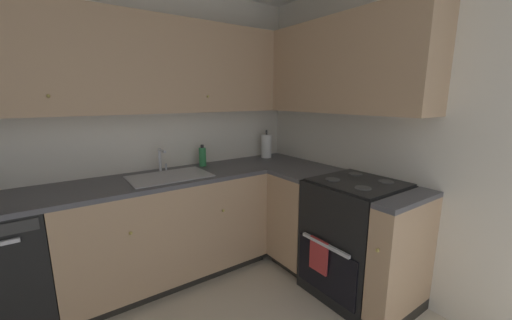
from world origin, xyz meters
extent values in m
cube|color=silver|center=(0.00, 1.44, 1.25)|extent=(3.82, 0.05, 2.49)
cube|color=silver|center=(1.88, 0.00, 1.25)|extent=(0.05, 2.93, 2.49)
cube|color=tan|center=(0.43, 1.11, 0.48)|extent=(1.65, 0.60, 0.79)
cube|color=black|center=(0.43, 1.14, 0.04)|extent=(1.65, 0.54, 0.09)
sphere|color=tan|center=(0.07, 0.80, 0.63)|extent=(0.02, 0.02, 0.02)
sphere|color=tan|center=(0.80, 0.80, 0.63)|extent=(0.02, 0.02, 0.02)
cube|color=#4C4C51|center=(0.43, 1.11, 0.90)|extent=(2.86, 0.60, 0.03)
cube|color=tan|center=(1.56, 0.61, 0.48)|extent=(0.60, 0.41, 0.79)
cube|color=black|center=(1.59, 0.61, 0.04)|extent=(0.54, 0.41, 0.09)
cube|color=tan|center=(1.56, -0.32, 0.48)|extent=(0.60, 0.16, 0.79)
cube|color=black|center=(1.59, -0.32, 0.04)|extent=(0.54, 0.16, 0.09)
sphere|color=tan|center=(1.25, -0.32, 0.63)|extent=(0.02, 0.02, 0.02)
cube|color=#4C4C51|center=(1.56, 0.61, 0.90)|extent=(0.60, 0.41, 0.03)
cube|color=#4C4C51|center=(1.56, -0.32, 0.90)|extent=(0.60, 0.16, 0.03)
cube|color=black|center=(1.58, 0.08, 0.46)|extent=(0.64, 0.62, 0.91)
cube|color=black|center=(1.25, 0.08, 0.29)|extent=(0.02, 0.55, 0.38)
cube|color=silver|center=(1.23, 0.08, 0.50)|extent=(0.02, 0.43, 0.02)
cube|color=black|center=(1.58, 0.08, 0.92)|extent=(0.59, 0.60, 0.01)
cube|color=black|center=(1.88, 0.08, 0.99)|extent=(0.03, 0.60, 0.15)
cylinder|color=#4C4C4C|center=(1.44, -0.06, 0.93)|extent=(0.11, 0.11, 0.01)
cylinder|color=#4C4C4C|center=(1.44, 0.22, 0.93)|extent=(0.11, 0.11, 0.01)
cylinder|color=#4C4C4C|center=(1.72, -0.06, 0.93)|extent=(0.11, 0.11, 0.01)
cylinder|color=#4C4C4C|center=(1.72, 0.22, 0.93)|extent=(0.11, 0.11, 0.01)
cube|color=#B23333|center=(1.23, 0.13, 0.39)|extent=(0.02, 0.17, 0.26)
cube|color=tan|center=(0.27, 1.25, 1.80)|extent=(2.54, 0.32, 0.74)
sphere|color=tan|center=(-0.29, 1.08, 1.56)|extent=(0.02, 0.02, 0.02)
sphere|color=tan|center=(0.83, 1.08, 1.56)|extent=(0.02, 0.02, 0.02)
cube|color=tan|center=(1.70, 0.53, 1.80)|extent=(0.32, 1.76, 0.74)
cube|color=#B7B7BC|center=(0.46, 1.08, 0.92)|extent=(0.63, 0.40, 0.01)
cube|color=gray|center=(0.46, 1.08, 0.87)|extent=(0.58, 0.36, 0.09)
cube|color=#99999E|center=(0.46, 1.08, 0.88)|extent=(0.02, 0.35, 0.06)
cylinder|color=silver|center=(0.46, 1.31, 1.02)|extent=(0.02, 0.02, 0.20)
cylinder|color=silver|center=(0.46, 1.24, 1.11)|extent=(0.02, 0.15, 0.02)
cylinder|color=silver|center=(0.51, 1.31, 0.94)|extent=(0.02, 0.02, 0.06)
cylinder|color=#338C4C|center=(0.86, 1.29, 1.00)|extent=(0.07, 0.07, 0.17)
cylinder|color=#262626|center=(0.86, 1.29, 1.10)|extent=(0.03, 0.03, 0.03)
cylinder|color=white|center=(1.60, 1.27, 1.04)|extent=(0.11, 0.11, 0.25)
cylinder|color=#3F3F3F|center=(1.60, 1.27, 1.06)|extent=(0.02, 0.02, 0.31)
camera|label=1|loc=(-0.33, -1.26, 1.55)|focal=20.98mm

